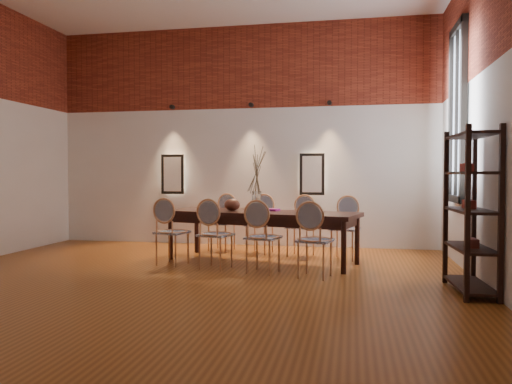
% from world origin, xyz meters
% --- Properties ---
extents(floor, '(7.00, 7.00, 0.02)m').
position_xyz_m(floor, '(0.00, 0.00, -0.01)').
color(floor, '#96511D').
rests_on(floor, ground).
extents(wall_back, '(7.00, 0.10, 4.00)m').
position_xyz_m(wall_back, '(0.00, 3.55, 2.00)').
color(wall_back, silver).
rests_on(wall_back, ground).
extents(wall_right, '(0.10, 7.00, 4.00)m').
position_xyz_m(wall_right, '(3.55, 0.00, 2.00)').
color(wall_right, silver).
rests_on(wall_right, ground).
extents(brick_band_back, '(7.00, 0.02, 1.50)m').
position_xyz_m(brick_band_back, '(0.00, 3.48, 3.25)').
color(brick_band_back, maroon).
rests_on(brick_band_back, ground).
extents(niche_left, '(0.36, 0.06, 0.66)m').
position_xyz_m(niche_left, '(-1.30, 3.45, 1.30)').
color(niche_left, '#FFEAC6').
rests_on(niche_left, wall_back).
extents(niche_right, '(0.36, 0.06, 0.66)m').
position_xyz_m(niche_right, '(1.30, 3.45, 1.30)').
color(niche_right, '#FFEAC6').
rests_on(niche_right, wall_back).
extents(spot_fixture_left, '(0.08, 0.10, 0.08)m').
position_xyz_m(spot_fixture_left, '(-1.30, 3.42, 2.55)').
color(spot_fixture_left, black).
rests_on(spot_fixture_left, wall_back).
extents(spot_fixture_mid, '(0.08, 0.10, 0.08)m').
position_xyz_m(spot_fixture_mid, '(0.20, 3.42, 2.55)').
color(spot_fixture_mid, black).
rests_on(spot_fixture_mid, wall_back).
extents(spot_fixture_right, '(0.08, 0.10, 0.08)m').
position_xyz_m(spot_fixture_right, '(1.60, 3.42, 2.55)').
color(spot_fixture_right, black).
rests_on(spot_fixture_right, wall_back).
extents(window_glass, '(0.02, 0.78, 2.38)m').
position_xyz_m(window_glass, '(3.46, 2.00, 2.15)').
color(window_glass, silver).
rests_on(window_glass, wall_right).
extents(window_frame, '(0.08, 0.90, 2.50)m').
position_xyz_m(window_frame, '(3.44, 2.00, 2.15)').
color(window_frame, black).
rests_on(window_frame, wall_right).
extents(window_mullion, '(0.06, 0.06, 2.40)m').
position_xyz_m(window_mullion, '(3.44, 2.00, 2.15)').
color(window_mullion, black).
rests_on(window_mullion, wall_right).
extents(dining_table, '(2.98, 1.56, 0.75)m').
position_xyz_m(dining_table, '(0.68, 1.79, 0.38)').
color(dining_table, black).
rests_on(dining_table, floor).
extents(chair_near_a, '(0.53, 0.53, 0.94)m').
position_xyz_m(chair_near_a, '(-0.53, 1.33, 0.47)').
color(chair_near_a, tan).
rests_on(chair_near_a, floor).
extents(chair_near_b, '(0.53, 0.53, 0.94)m').
position_xyz_m(chair_near_b, '(0.16, 1.16, 0.47)').
color(chair_near_b, tan).
rests_on(chair_near_b, floor).
extents(chair_near_c, '(0.53, 0.53, 0.94)m').
position_xyz_m(chair_near_c, '(0.85, 0.99, 0.47)').
color(chair_near_c, tan).
rests_on(chair_near_c, floor).
extents(chair_near_d, '(0.53, 0.53, 0.94)m').
position_xyz_m(chair_near_d, '(1.55, 0.82, 0.47)').
color(chair_near_d, tan).
rests_on(chair_near_d, floor).
extents(chair_far_a, '(0.53, 0.53, 0.94)m').
position_xyz_m(chair_far_a, '(-0.18, 2.76, 0.47)').
color(chair_far_a, tan).
rests_on(chair_far_a, floor).
extents(chair_far_b, '(0.53, 0.53, 0.94)m').
position_xyz_m(chair_far_b, '(0.51, 2.59, 0.47)').
color(chair_far_b, tan).
rests_on(chair_far_b, floor).
extents(chair_far_c, '(0.53, 0.53, 0.94)m').
position_xyz_m(chair_far_c, '(1.20, 2.42, 0.47)').
color(chair_far_c, tan).
rests_on(chair_far_c, floor).
extents(chair_far_d, '(0.53, 0.53, 0.94)m').
position_xyz_m(chair_far_d, '(1.89, 2.26, 0.47)').
color(chair_far_d, tan).
rests_on(chair_far_d, floor).
extents(vase, '(0.14, 0.14, 0.30)m').
position_xyz_m(vase, '(0.61, 1.81, 0.90)').
color(vase, silver).
rests_on(vase, dining_table).
extents(dried_branches, '(0.50, 0.50, 0.70)m').
position_xyz_m(dried_branches, '(0.61, 1.81, 1.35)').
color(dried_branches, brown).
rests_on(dried_branches, vase).
extents(bowl, '(0.24, 0.24, 0.18)m').
position_xyz_m(bowl, '(0.23, 1.85, 0.84)').
color(bowl, brown).
rests_on(bowl, dining_table).
extents(book, '(0.30, 0.24, 0.03)m').
position_xyz_m(book, '(0.79, 1.96, 0.77)').
color(book, '#871571').
rests_on(book, dining_table).
extents(shelving_rack, '(0.43, 1.02, 1.80)m').
position_xyz_m(shelving_rack, '(3.28, 0.35, 0.90)').
color(shelving_rack, black).
rests_on(shelving_rack, floor).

